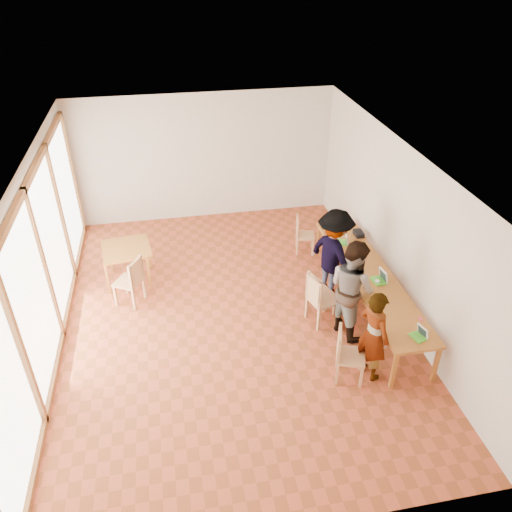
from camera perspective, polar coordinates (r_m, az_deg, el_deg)
The scene contains 25 objects.
ground at distance 9.17m, azimuth -2.86°, elevation -6.84°, with size 8.00×8.00×0.00m, color #AD4829.
wall_back at distance 11.88m, azimuth -5.89°, elevation 11.12°, with size 6.00×0.10×3.00m, color beige.
wall_front at distance 5.35m, azimuth 3.31°, elevation -21.36°, with size 6.00×0.10×3.00m, color beige.
wall_right at distance 9.11m, azimuth 15.90°, elevation 2.96°, with size 0.10×8.00×3.00m, color beige.
window_wall at distance 8.51m, azimuth -23.26°, elevation -0.84°, with size 0.10×8.00×3.00m, color white.
ceiling at distance 7.62m, azimuth -3.48°, elevation 10.98°, with size 6.00×8.00×0.04m, color white.
communal_table at distance 9.17m, azimuth 12.87°, elevation -2.25°, with size 0.80×4.00×0.75m.
side_table at distance 10.02m, azimuth -14.57°, elevation 0.52°, with size 0.90×0.90×0.75m.
chair_near at distance 7.79m, azimuth 10.11°, elevation -10.49°, with size 0.54×0.54×0.49m.
chair_mid at distance 8.72m, azimuth 7.14°, elevation -4.49°, with size 0.56×0.56×0.52m.
chair_far at distance 8.95m, azimuth 7.09°, elevation -3.90°, with size 0.52×0.52×0.46m.
chair_empty at distance 10.75m, azimuth 5.17°, elevation 2.90°, with size 0.47×0.47×0.45m.
chair_spare at distance 9.40m, azimuth -13.96°, elevation -2.33°, with size 0.61×0.61×0.51m.
person_near at distance 7.79m, azimuth 13.28°, elevation -8.79°, with size 0.57×0.37×1.57m, color gray.
person_mid at distance 8.47m, azimuth 10.90°, elevation -3.60°, with size 0.87×0.68×1.80m, color gray.
person_far at distance 9.29m, azimuth 8.88°, elevation 0.18°, with size 1.16×0.67×1.79m, color gray.
laptop_near at distance 7.96m, azimuth 18.24°, elevation -8.48°, with size 0.25×0.27×0.19m.
laptop_mid at distance 8.97m, azimuth 14.06°, elevation -2.46°, with size 0.26×0.29×0.23m.
laptop_far at distance 9.94m, azimuth 10.05°, elevation 1.74°, with size 0.25×0.27×0.20m.
yellow_mug at distance 9.16m, azimuth 11.01°, elevation -1.32°, with size 0.13×0.13×0.10m, color #CF970F.
green_bottle at distance 10.48m, azimuth 8.45°, elevation 4.16°, with size 0.07×0.07×0.28m, color #106B10.
clear_glass at distance 10.59m, azimuth 10.20°, elevation 3.72°, with size 0.07×0.07×0.09m, color silver.
condiment_cup at distance 8.91m, azimuth 13.69°, elevation -2.89°, with size 0.08×0.08×0.06m, color white.
pink_phone at distance 8.32m, azimuth 18.27°, elevation -6.82°, with size 0.05×0.10×0.01m, color #D53A58.
black_pouch at distance 10.26m, azimuth 11.65°, elevation 2.55°, with size 0.16×0.26×0.09m, color black.
Camera 1 is at (-0.87, -7.03, 5.82)m, focal length 35.00 mm.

